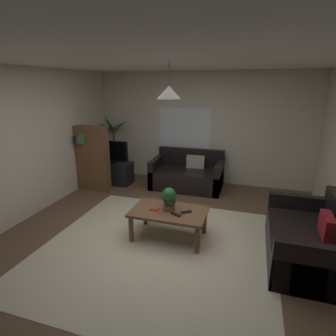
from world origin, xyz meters
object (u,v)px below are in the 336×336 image
at_px(book_on_table_0, 155,209).
at_px(potted_palm_corner, 114,151).
at_px(couch_under_window, 187,176).
at_px(remote_on_table_1, 186,212).
at_px(potted_plant_on_table, 169,198).
at_px(tv_stand, 113,173).
at_px(couch_right_side, 308,242).
at_px(coffee_table, 169,215).
at_px(bookshelf_corner, 93,158).
at_px(pendant_lamp, 169,92).
at_px(tv, 111,151).
at_px(remote_on_table_0, 176,214).

bearing_deg(book_on_table_0, potted_palm_corner, 128.82).
height_order(book_on_table_0, potted_palm_corner, potted_palm_corner).
xyz_separation_m(couch_under_window, remote_on_table_1, (0.50, -2.16, 0.18)).
relative_size(book_on_table_0, potted_plant_on_table, 0.37).
distance_m(book_on_table_0, tv_stand, 2.65).
xyz_separation_m(couch_under_window, couch_right_side, (2.13, -2.17, 0.00)).
distance_m(couch_right_side, potted_palm_corner, 4.72).
xyz_separation_m(couch_right_side, tv_stand, (-3.87, 1.93, -0.02)).
distance_m(couch_right_side, potted_plant_on_table, 1.93).
distance_m(couch_under_window, coffee_table, 2.19).
bearing_deg(tv_stand, bookshelf_corner, -110.11).
height_order(remote_on_table_1, tv_stand, tv_stand).
height_order(book_on_table_0, pendant_lamp, pendant_lamp).
relative_size(couch_right_side, book_on_table_0, 11.71).
height_order(tv, bookshelf_corner, bookshelf_corner).
bearing_deg(tv, pendant_lamp, -43.94).
xyz_separation_m(couch_right_side, book_on_table_0, (-2.10, -0.04, 0.18)).
height_order(tv_stand, pendant_lamp, pendant_lamp).
bearing_deg(potted_palm_corner, coffee_table, -47.84).
relative_size(potted_palm_corner, pendant_lamp, 3.29).
distance_m(coffee_table, remote_on_table_1, 0.27).
xyz_separation_m(remote_on_table_1, pendant_lamp, (-0.26, -0.01, 1.67)).
relative_size(potted_plant_on_table, tv_stand, 0.39).
bearing_deg(pendant_lamp, book_on_table_0, -169.69).
distance_m(potted_plant_on_table, potted_palm_corner, 3.20).
bearing_deg(potted_plant_on_table, tv, 136.39).
bearing_deg(couch_right_side, tv_stand, -116.49).
bearing_deg(remote_on_table_0, tv_stand, -107.11).
height_order(couch_right_side, tv_stand, couch_right_side).
relative_size(bookshelf_corner, pendant_lamp, 2.95).
relative_size(couch_right_side, potted_palm_corner, 0.97).
xyz_separation_m(couch_under_window, tv_stand, (-1.74, -0.24, -0.02)).
bearing_deg(book_on_table_0, remote_on_table_1, 5.81).
bearing_deg(tv_stand, remote_on_table_0, -43.91).
height_order(potted_plant_on_table, pendant_lamp, pendant_lamp).
bearing_deg(potted_palm_corner, couch_under_window, -6.35).
bearing_deg(coffee_table, tv, 136.06).
height_order(book_on_table_0, potted_plant_on_table, potted_plant_on_table).
xyz_separation_m(book_on_table_0, potted_plant_on_table, (0.21, 0.06, 0.18)).
height_order(couch_right_side, remote_on_table_1, couch_right_side).
bearing_deg(potted_palm_corner, remote_on_table_1, -44.45).
bearing_deg(tv, potted_palm_corner, 110.74).
xyz_separation_m(remote_on_table_0, potted_plant_on_table, (-0.14, 0.14, 0.18)).
xyz_separation_m(remote_on_table_1, tv_stand, (-2.24, 1.92, -0.21)).
height_order(coffee_table, remote_on_table_0, remote_on_table_0).
distance_m(tv, bookshelf_corner, 0.52).
distance_m(remote_on_table_1, potted_palm_corner, 3.40).
xyz_separation_m(couch_under_window, book_on_table_0, (0.03, -2.21, 0.18)).
bearing_deg(couch_right_side, tv, -116.24).
distance_m(bookshelf_corner, pendant_lamp, 2.95).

